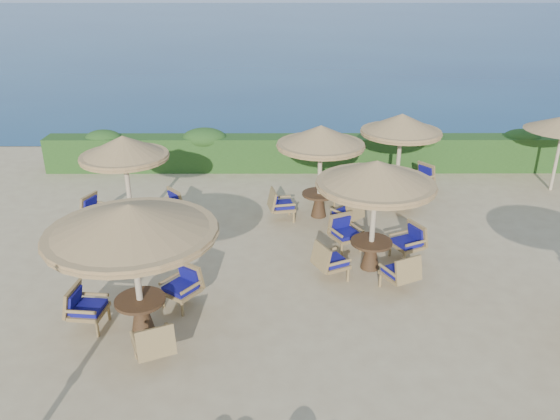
% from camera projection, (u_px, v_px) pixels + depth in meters
% --- Properties ---
extents(ground, '(120.00, 120.00, 0.00)m').
position_uv_depth(ground, '(319.00, 271.00, 12.72)').
color(ground, tan).
rests_on(ground, ground).
extents(sea, '(160.00, 160.00, 0.00)m').
position_uv_depth(sea, '(285.00, 23.00, 76.96)').
color(sea, '#0C2C4F').
rests_on(sea, ground).
extents(hedge, '(18.00, 0.90, 1.20)m').
position_uv_depth(hedge, '(305.00, 153.00, 19.09)').
color(hedge, '#1E4215').
rests_on(hedge, ground).
extents(cafe_set_0, '(3.15, 3.15, 2.65)m').
position_uv_depth(cafe_set_0, '(133.00, 239.00, 9.81)').
color(cafe_set_0, '#CCB690').
rests_on(cafe_set_0, ground).
extents(cafe_set_1, '(2.82, 2.82, 2.65)m').
position_uv_depth(cafe_set_1, '(375.00, 197.00, 12.13)').
color(cafe_set_1, '#CCB690').
rests_on(cafe_set_1, ground).
extents(cafe_set_3, '(2.73, 2.61, 2.65)m').
position_uv_depth(cafe_set_3, '(126.00, 170.00, 13.96)').
color(cafe_set_3, '#CCB690').
rests_on(cafe_set_3, ground).
extents(cafe_set_4, '(2.65, 2.72, 2.65)m').
position_uv_depth(cafe_set_4, '(320.00, 156.00, 14.88)').
color(cafe_set_4, '#CCB690').
rests_on(cafe_set_4, ground).
extents(cafe_set_5, '(2.76, 2.62, 2.65)m').
position_uv_depth(cafe_set_5, '(400.00, 142.00, 16.10)').
color(cafe_set_5, '#CCB690').
rests_on(cafe_set_5, ground).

